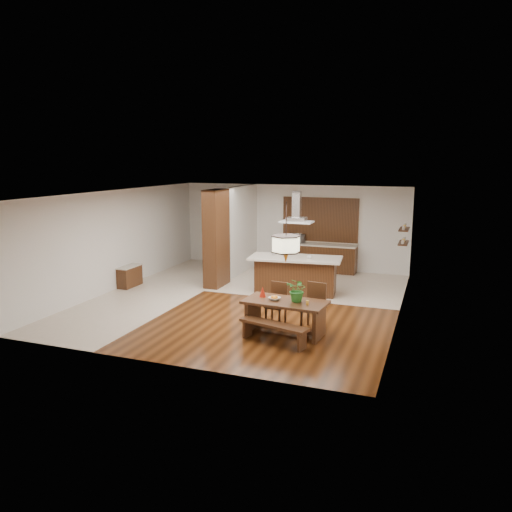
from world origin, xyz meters
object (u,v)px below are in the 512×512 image
at_px(dining_chair_left, 276,304).
at_px(dining_bench, 274,333).
at_px(dining_chair_right, 313,307).
at_px(foliage_plant, 298,290).
at_px(island_cup, 309,257).
at_px(microwave, 296,238).
at_px(fruit_bowl, 274,299).
at_px(range_hood, 297,207).
at_px(kitchen_island, 296,275).
at_px(pendant_lantern, 286,233).
at_px(hallway_console, 130,276).
at_px(dining_table, 285,310).

bearing_deg(dining_chair_left, dining_bench, -67.32).
distance_m(dining_chair_right, foliage_plant, 0.72).
bearing_deg(island_cup, microwave, 111.77).
bearing_deg(fruit_bowl, range_hood, 97.70).
bearing_deg(kitchen_island, pendant_lantern, -84.45).
bearing_deg(range_hood, kitchen_island, -90.00).
relative_size(fruit_bowl, range_hood, 0.28).
height_order(hallway_console, kitchen_island, kitchen_island).
height_order(dining_table, range_hood, range_hood).
xyz_separation_m(range_hood, island_cup, (0.42, -0.12, -1.36)).
height_order(dining_chair_left, microwave, microwave).
relative_size(foliage_plant, microwave, 1.01).
xyz_separation_m(dining_bench, foliage_plant, (0.32, 0.67, 0.79)).
height_order(dining_chair_left, dining_chair_right, dining_chair_right).
relative_size(dining_chair_left, foliage_plant, 1.85).
relative_size(dining_bench, dining_chair_right, 1.49).
xyz_separation_m(dining_table, range_hood, (-0.70, 3.33, 1.92)).
bearing_deg(dining_chair_left, range_hood, 102.86).
height_order(kitchen_island, range_hood, range_hood).
relative_size(dining_table, kitchen_island, 0.70).
distance_m(pendant_lantern, kitchen_island, 3.80).
bearing_deg(foliage_plant, fruit_bowl, -175.15).
relative_size(dining_table, dining_bench, 1.20).
height_order(dining_table, dining_chair_right, dining_chair_right).
xyz_separation_m(fruit_bowl, kitchen_island, (-0.45, 3.34, -0.23)).
relative_size(dining_table, foliage_plant, 3.59).
bearing_deg(pendant_lantern, dining_bench, -94.63).
xyz_separation_m(dining_table, pendant_lantern, (0.00, -0.00, 1.70)).
height_order(dining_table, dining_bench, dining_table).
xyz_separation_m(foliage_plant, range_hood, (-0.96, 3.30, 1.46)).
height_order(dining_table, pendant_lantern, pendant_lantern).
height_order(range_hood, microwave, range_hood).
bearing_deg(dining_chair_right, hallway_console, 173.28).
distance_m(dining_bench, range_hood, 4.61).
distance_m(dining_chair_right, range_hood, 3.62).
relative_size(pendant_lantern, microwave, 2.55).
bearing_deg(microwave, kitchen_island, -52.91).
bearing_deg(microwave, dining_bench, -56.44).
relative_size(fruit_bowl, kitchen_island, 0.09).
height_order(pendant_lantern, island_cup, pendant_lantern).
height_order(fruit_bowl, island_cup, island_cup).
xyz_separation_m(fruit_bowl, range_hood, (-0.45, 3.34, 1.69)).
height_order(dining_bench, dining_chair_left, dining_chair_left).
bearing_deg(pendant_lantern, hallway_console, 157.28).
bearing_deg(kitchen_island, foliage_plant, -79.98).
relative_size(pendant_lantern, foliage_plant, 2.53).
bearing_deg(dining_table, range_hood, 101.82).
relative_size(dining_bench, foliage_plant, 2.98).
height_order(dining_bench, pendant_lantern, pendant_lantern).
bearing_deg(island_cup, kitchen_island, 164.19).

